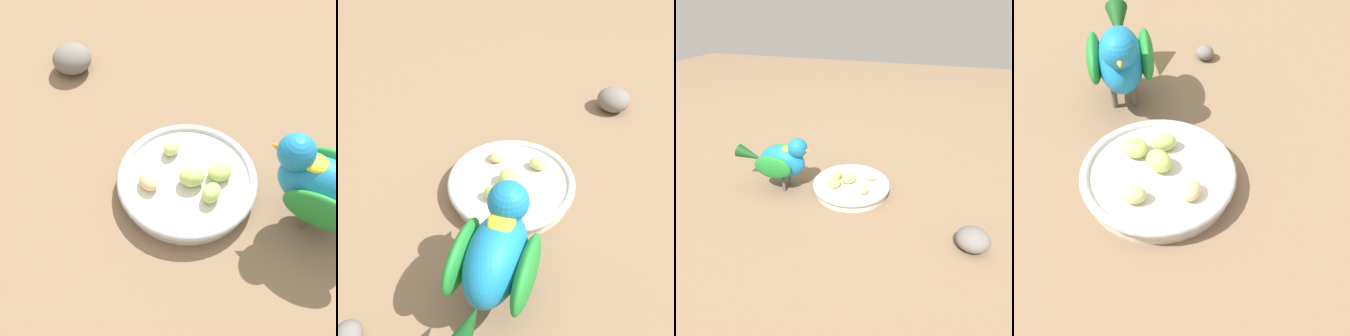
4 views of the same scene
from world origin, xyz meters
The scene contains 9 objects.
ground_plane centered at (0.00, 0.00, 0.00)m, with size 4.00×4.00×0.00m, color #7A6047.
feeding_bowl centered at (0.02, 0.03, 0.02)m, with size 0.21×0.21×0.03m.
apple_piece_0 centered at (0.02, 0.03, 0.04)m, with size 0.04×0.03×0.03m, color #B2CC66.
apple_piece_1 centered at (-0.02, 0.00, 0.04)m, with size 0.04×0.03×0.02m, color #B2CC66.
apple_piece_2 centered at (0.07, 0.07, 0.03)m, with size 0.03×0.03×0.02m, color #E5C67F.
apple_piece_3 centered at (0.07, -0.01, 0.03)m, with size 0.03×0.02×0.02m, color #C6D17A.
apple_piece_4 centered at (-0.02, 0.04, 0.04)m, with size 0.03×0.02×0.02m, color #B2CC66.
parrot centered at (-0.16, -0.01, 0.09)m, with size 0.22×0.10×0.15m.
rock_large centered at (0.33, -0.10, 0.02)m, with size 0.07×0.07×0.05m, color slate.
Camera 1 is at (-0.15, 0.40, 0.62)m, focal length 52.49 mm.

